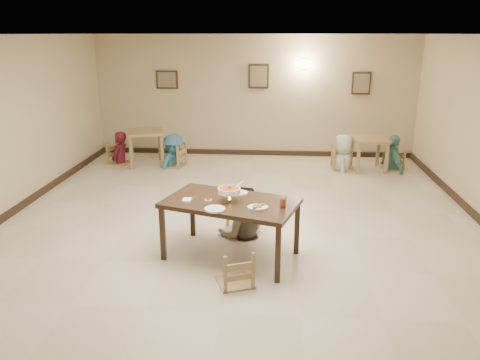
# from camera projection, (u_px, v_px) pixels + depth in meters

# --- Properties ---
(floor) EXTENTS (10.00, 10.00, 0.00)m
(floor) POSITION_uv_depth(u_px,v_px,m) (238.00, 233.00, 7.39)
(floor) COLOR beige
(floor) RESTS_ON ground
(ceiling) EXTENTS (10.00, 10.00, 0.00)m
(ceiling) POSITION_uv_depth(u_px,v_px,m) (238.00, 34.00, 6.49)
(ceiling) COLOR silver
(ceiling) RESTS_ON wall_back
(wall_back) EXTENTS (10.00, 0.00, 10.00)m
(wall_back) POSITION_uv_depth(u_px,v_px,m) (255.00, 96.00, 11.70)
(wall_back) COLOR #C8B692
(wall_back) RESTS_ON floor
(baseboard_back) EXTENTS (8.00, 0.06, 0.12)m
(baseboard_back) POSITION_uv_depth(u_px,v_px,m) (254.00, 153.00, 12.10)
(baseboard_back) COLOR black
(baseboard_back) RESTS_ON floor
(picture_a) EXTENTS (0.55, 0.04, 0.45)m
(picture_a) POSITION_uv_depth(u_px,v_px,m) (167.00, 80.00, 11.70)
(picture_a) COLOR #312414
(picture_a) RESTS_ON wall_back
(picture_b) EXTENTS (0.50, 0.04, 0.60)m
(picture_b) POSITION_uv_depth(u_px,v_px,m) (259.00, 76.00, 11.50)
(picture_b) COLOR #312414
(picture_b) RESTS_ON wall_back
(picture_c) EXTENTS (0.45, 0.04, 0.55)m
(picture_c) POSITION_uv_depth(u_px,v_px,m) (361.00, 83.00, 11.36)
(picture_c) COLOR #312414
(picture_c) RESTS_ON wall_back
(wall_sconce) EXTENTS (0.16, 0.05, 0.22)m
(wall_sconce) POSITION_uv_depth(u_px,v_px,m) (304.00, 64.00, 11.33)
(wall_sconce) COLOR #FFD88C
(wall_sconce) RESTS_ON wall_back
(main_table) EXTENTS (2.00, 1.49, 0.83)m
(main_table) POSITION_uv_depth(u_px,v_px,m) (231.00, 206.00, 6.40)
(main_table) COLOR #312014
(main_table) RESTS_ON floor
(chair_far) EXTENTS (0.47, 0.47, 1.00)m
(chair_far) POSITION_uv_depth(u_px,v_px,m) (240.00, 203.00, 7.25)
(chair_far) COLOR #A28B57
(chair_far) RESTS_ON floor
(chair_near) EXTENTS (0.43, 0.43, 0.91)m
(chair_near) POSITION_uv_depth(u_px,v_px,m) (235.00, 250.00, 5.77)
(chair_near) COLOR #A28B57
(chair_near) RESTS_ON floor
(main_diner) EXTENTS (0.87, 0.73, 1.58)m
(main_diner) POSITION_uv_depth(u_px,v_px,m) (242.00, 187.00, 7.09)
(main_diner) COLOR gray
(main_diner) RESTS_ON floor
(curry_warmer) EXTENTS (0.34, 0.31, 0.28)m
(curry_warmer) POSITION_uv_depth(u_px,v_px,m) (229.00, 190.00, 6.29)
(curry_warmer) COLOR silver
(curry_warmer) RESTS_ON main_table
(rice_plate_far) EXTENTS (0.32, 0.32, 0.07)m
(rice_plate_far) POSITION_uv_depth(u_px,v_px,m) (236.00, 193.00, 6.66)
(rice_plate_far) COLOR white
(rice_plate_far) RESTS_ON main_table
(rice_plate_near) EXTENTS (0.27, 0.27, 0.06)m
(rice_plate_near) POSITION_uv_depth(u_px,v_px,m) (215.00, 209.00, 6.05)
(rice_plate_near) COLOR white
(rice_plate_near) RESTS_ON main_table
(fried_plate) EXTENTS (0.27, 0.27, 0.06)m
(fried_plate) POSITION_uv_depth(u_px,v_px,m) (258.00, 207.00, 6.10)
(fried_plate) COLOR white
(fried_plate) RESTS_ON main_table
(chili_dish) EXTENTS (0.10, 0.10, 0.02)m
(chili_dish) POSITION_uv_depth(u_px,v_px,m) (208.00, 200.00, 6.38)
(chili_dish) COLOR white
(chili_dish) RESTS_ON main_table
(napkin_cutlery) EXTENTS (0.14, 0.23, 0.03)m
(napkin_cutlery) POSITION_uv_depth(u_px,v_px,m) (187.00, 200.00, 6.36)
(napkin_cutlery) COLOR white
(napkin_cutlery) RESTS_ON main_table
(drink_glass) EXTENTS (0.08, 0.08, 0.16)m
(drink_glass) POSITION_uv_depth(u_px,v_px,m) (283.00, 202.00, 6.12)
(drink_glass) COLOR white
(drink_glass) RESTS_ON main_table
(bg_table_left) EXTENTS (1.04, 1.04, 0.82)m
(bg_table_left) POSITION_uv_depth(u_px,v_px,m) (145.00, 137.00, 11.01)
(bg_table_left) COLOR #9E8055
(bg_table_left) RESTS_ON floor
(bg_table_right) EXTENTS (0.82, 0.82, 0.75)m
(bg_table_right) POSITION_uv_depth(u_px,v_px,m) (369.00, 144.00, 10.62)
(bg_table_right) COLOR #9E8055
(bg_table_right) RESTS_ON floor
(bg_chair_ll) EXTENTS (0.47, 0.47, 1.00)m
(bg_chair_ll) POSITION_uv_depth(u_px,v_px,m) (119.00, 143.00, 11.16)
(bg_chair_ll) COLOR #A28B57
(bg_chair_ll) RESTS_ON floor
(bg_chair_lr) EXTENTS (0.48, 0.48, 1.03)m
(bg_chair_lr) POSITION_uv_depth(u_px,v_px,m) (173.00, 145.00, 10.94)
(bg_chair_lr) COLOR #A28B57
(bg_chair_lr) RESTS_ON floor
(bg_chair_rl) EXTENTS (0.50, 0.50, 1.06)m
(bg_chair_rl) POSITION_uv_depth(u_px,v_px,m) (344.00, 147.00, 10.71)
(bg_chair_rl) COLOR #A28B57
(bg_chair_rl) RESTS_ON floor
(bg_chair_rr) EXTENTS (0.42, 0.42, 0.89)m
(bg_chair_rr) POSITION_uv_depth(u_px,v_px,m) (393.00, 151.00, 10.70)
(bg_chair_rr) COLOR #A28B57
(bg_chair_rr) RESTS_ON floor
(bg_diner_a) EXTENTS (0.48, 0.63, 1.56)m
(bg_diner_a) POSITION_uv_depth(u_px,v_px,m) (118.00, 132.00, 11.08)
(bg_diner_a) COLOR #531321
(bg_diner_a) RESTS_ON floor
(bg_diner_b) EXTENTS (0.85, 1.13, 1.54)m
(bg_diner_b) POSITION_uv_depth(u_px,v_px,m) (172.00, 134.00, 10.86)
(bg_diner_b) COLOR teal
(bg_diner_b) RESTS_ON floor
(bg_diner_c) EXTENTS (0.60, 0.85, 1.63)m
(bg_diner_c) POSITION_uv_depth(u_px,v_px,m) (345.00, 134.00, 10.63)
(bg_diner_c) COLOR silver
(bg_diner_c) RESTS_ON floor
(bg_diner_d) EXTENTS (0.64, 1.02, 1.62)m
(bg_diner_d) POSITION_uv_depth(u_px,v_px,m) (395.00, 135.00, 10.59)
(bg_diner_d) COLOR #5D9C94
(bg_diner_d) RESTS_ON floor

